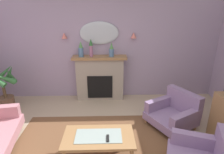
# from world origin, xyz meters

# --- Properties ---
(wall_back) EXTENTS (6.86, 0.10, 2.88)m
(wall_back) POSITION_xyz_m (0.00, 2.55, 1.44)
(wall_back) COLOR #9E8CA8
(wall_back) RESTS_ON ground
(fireplace) EXTENTS (1.36, 0.36, 1.16)m
(fireplace) POSITION_xyz_m (-0.12, 2.33, 0.57)
(fireplace) COLOR gray
(fireplace) RESTS_ON ground
(mantel_vase_left) EXTENTS (0.13, 0.13, 0.38)m
(mantel_vase_left) POSITION_xyz_m (-0.57, 2.30, 1.33)
(mantel_vase_left) COLOR #4C7093
(mantel_vase_left) RESTS_ON fireplace
(mantel_vase_right) EXTENTS (0.10, 0.10, 0.44)m
(mantel_vase_right) POSITION_xyz_m (-0.32, 2.30, 1.40)
(mantel_vase_right) COLOR #9E6084
(mantel_vase_right) RESTS_ON fireplace
(mantel_vase_centre) EXTENTS (0.12, 0.12, 0.35)m
(mantel_vase_centre) POSITION_xyz_m (0.18, 2.30, 1.32)
(mantel_vase_centre) COLOR #4C7093
(mantel_vase_centre) RESTS_ON fireplace
(wall_mirror) EXTENTS (0.96, 0.06, 0.56)m
(wall_mirror) POSITION_xyz_m (-0.12, 2.47, 1.71)
(wall_mirror) COLOR #B2BCC6
(wall_sconce_left) EXTENTS (0.14, 0.14, 0.14)m
(wall_sconce_left) POSITION_xyz_m (-0.97, 2.42, 1.66)
(wall_sconce_left) COLOR #D17066
(wall_sconce_right) EXTENTS (0.14, 0.14, 0.14)m
(wall_sconce_right) POSITION_xyz_m (0.73, 2.42, 1.66)
(wall_sconce_right) COLOR #D17066
(coffee_table) EXTENTS (1.10, 0.60, 0.45)m
(coffee_table) POSITION_xyz_m (-0.08, 0.14, 0.38)
(coffee_table) COLOR olive
(coffee_table) RESTS_ON ground
(tv_remote) EXTENTS (0.04, 0.16, 0.02)m
(tv_remote) POSITION_xyz_m (0.07, 0.07, 0.45)
(tv_remote) COLOR black
(tv_remote) RESTS_ON coffee_table
(armchair_by_coffee_table) EXTENTS (1.11, 1.10, 0.71)m
(armchair_by_coffee_table) POSITION_xyz_m (1.44, 1.05, 0.31)
(armchair_by_coffee_table) COLOR gray
(armchair_by_coffee_table) RESTS_ON ground
(potted_plant_tall_palm) EXTENTS (0.70, 0.71, 1.11)m
(potted_plant_tall_palm) POSITION_xyz_m (-2.33, 1.80, 0.59)
(potted_plant_tall_palm) COLOR brown
(potted_plant_tall_palm) RESTS_ON ground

